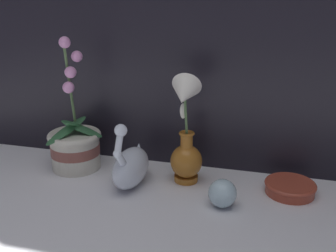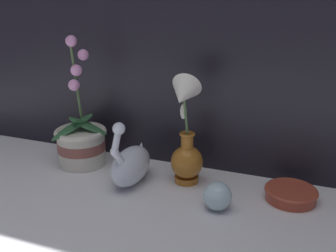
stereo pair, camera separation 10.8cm
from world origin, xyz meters
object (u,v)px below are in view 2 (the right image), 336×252
orchid_potted_plant (81,140)px  blue_vase (186,141)px  swan_figurine (131,164)px  amber_dish (291,193)px  glass_sphere (217,196)px

orchid_potted_plant → blue_vase: bearing=-2.1°
swan_figurine → amber_dish: 0.44m
blue_vase → amber_dish: 0.31m
orchid_potted_plant → amber_dish: bearing=-0.1°
blue_vase → amber_dish: (0.29, 0.01, -0.11)m
swan_figurine → orchid_potted_plant: bearing=163.1°
glass_sphere → orchid_potted_plant: bearing=166.2°
blue_vase → glass_sphere: 0.18m
glass_sphere → amber_dish: glass_sphere is taller
orchid_potted_plant → amber_dish: 0.64m
swan_figurine → amber_dish: size_ratio=1.46×
orchid_potted_plant → glass_sphere: size_ratio=5.51×
amber_dish → orchid_potted_plant: bearing=179.9°
blue_vase → glass_sphere: blue_vase is taller
orchid_potted_plant → swan_figurine: bearing=-16.9°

